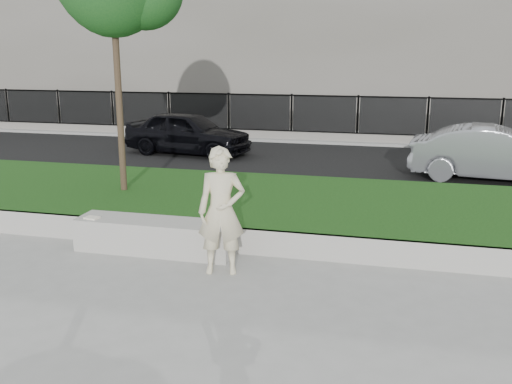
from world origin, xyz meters
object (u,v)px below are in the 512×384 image
(man, at_px, (221,211))
(book, at_px, (92,218))
(stone_bench, at_px, (155,236))
(car_silver, at_px, (496,154))
(car_dark, at_px, (188,133))

(man, bearing_deg, book, 156.12)
(stone_bench, distance_m, book, 1.02)
(man, relative_size, book, 8.27)
(stone_bench, relative_size, car_silver, 0.63)
(book, height_order, car_silver, car_silver)
(car_silver, bearing_deg, stone_bench, 144.18)
(man, relative_size, car_dark, 0.47)
(car_dark, bearing_deg, car_silver, -92.00)
(stone_bench, distance_m, car_silver, 8.61)
(man, xyz_separation_m, car_dark, (-3.69, 8.50, -0.21))
(book, bearing_deg, stone_bench, 16.44)
(book, distance_m, car_dark, 8.22)
(car_silver, bearing_deg, car_dark, 85.57)
(man, xyz_separation_m, book, (-2.23, 0.41, -0.37))
(man, bearing_deg, stone_bench, 142.84)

